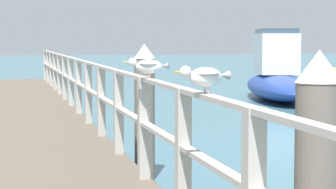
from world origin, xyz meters
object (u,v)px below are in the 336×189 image
at_px(seagull_background, 148,66).
at_px(boat_2, 277,76).
at_px(dock_piling_far, 145,111).
at_px(seagull_foreground, 205,76).

height_order(seagull_background, boat_2, boat_2).
bearing_deg(dock_piling_far, boat_2, 58.35).
distance_m(dock_piling_far, boat_2, 12.80).
bearing_deg(seagull_foreground, seagull_background, -14.72).
xyz_separation_m(seagull_background, boat_2, (7.10, 12.90, -0.90)).
xyz_separation_m(seagull_foreground, seagull_background, (0.00, 1.99, 0.00)).
height_order(dock_piling_far, seagull_background, dock_piling_far).
relative_size(dock_piling_far, boat_2, 0.28).
relative_size(seagull_background, boat_2, 0.07).
xyz_separation_m(dock_piling_far, boat_2, (6.72, 10.89, -0.19)).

